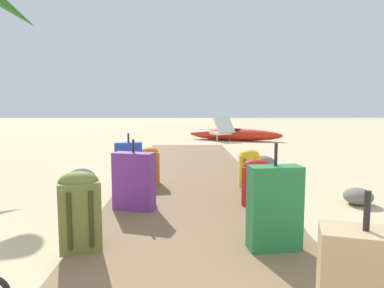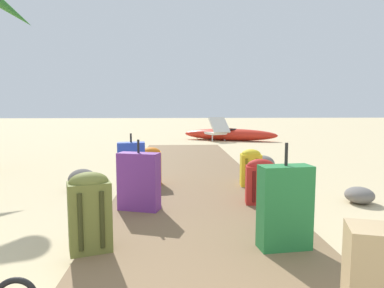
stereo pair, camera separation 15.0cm
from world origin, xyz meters
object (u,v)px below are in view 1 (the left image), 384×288
at_px(backpack_red, 256,181).
at_px(backpack_orange, 149,165).
at_px(suitcase_purple, 134,181).
at_px(lounge_chair, 218,131).
at_px(suitcase_green, 274,208).
at_px(kayak, 235,135).
at_px(suitcase_blue, 129,167).
at_px(backpack_olive, 79,209).
at_px(backpack_yellow, 249,167).

bearing_deg(backpack_red, backpack_orange, 141.32).
relative_size(suitcase_purple, lounge_chair, 0.45).
xyz_separation_m(suitcase_purple, backpack_red, (1.32, 0.16, -0.04)).
height_order(suitcase_purple, backpack_red, suitcase_purple).
relative_size(suitcase_green, kayak, 0.25).
bearing_deg(backpack_orange, suitcase_green, -62.56).
xyz_separation_m(suitcase_blue, kayak, (2.42, 7.37, -0.20)).
bearing_deg(lounge_chair, kayak, -13.42).
bearing_deg(suitcase_purple, backpack_olive, -104.16).
distance_m(backpack_olive, suitcase_purple, 1.06).
bearing_deg(backpack_red, suitcase_blue, 158.70).
bearing_deg(kayak, suitcase_purple, -105.52).
bearing_deg(backpack_yellow, kayak, 83.22).
xyz_separation_m(backpack_olive, backpack_red, (1.59, 1.19, -0.05)).
bearing_deg(suitcase_green, backpack_orange, 117.44).
height_order(backpack_orange, suitcase_green, suitcase_green).
bearing_deg(backpack_yellow, suitcase_blue, -169.35).
distance_m(backpack_olive, lounge_chair, 9.48).
height_order(suitcase_green, kayak, suitcase_green).
distance_m(suitcase_green, suitcase_purple, 1.60).
bearing_deg(backpack_yellow, lounge_chair, 87.86).
bearing_deg(backpack_yellow, backpack_red, -95.59).
distance_m(lounge_chair, kayak, 0.60).
height_order(backpack_yellow, suitcase_blue, suitcase_blue).
bearing_deg(backpack_orange, kayak, 72.34).
bearing_deg(suitcase_blue, kayak, 71.83).
bearing_deg(kayak, backpack_orange, -107.66).
distance_m(backpack_yellow, suitcase_purple, 1.75).
relative_size(backpack_yellow, lounge_chair, 0.31).
bearing_deg(backpack_orange, suitcase_purple, -92.25).
relative_size(backpack_olive, suitcase_purple, 0.81).
bearing_deg(suitcase_purple, kayak, 74.48).
relative_size(suitcase_green, suitcase_purple, 1.10).
relative_size(backpack_orange, backpack_yellow, 1.03).
relative_size(backpack_orange, kayak, 0.16).
bearing_deg(lounge_chair, suitcase_green, -92.90).
bearing_deg(lounge_chair, backpack_olive, -101.81).
xyz_separation_m(backpack_olive, backpack_orange, (0.31, 2.21, -0.04)).
xyz_separation_m(backpack_yellow, kayak, (0.84, 7.07, -0.14)).
distance_m(backpack_yellow, kayak, 7.12).
bearing_deg(backpack_red, lounge_chair, 87.49).
distance_m(backpack_olive, backpack_orange, 2.23).
distance_m(suitcase_blue, backpack_red, 1.60).
xyz_separation_m(backpack_yellow, backpack_red, (-0.09, -0.88, 0.00)).
xyz_separation_m(suitcase_purple, kayak, (2.25, 8.11, -0.18)).
height_order(lounge_chair, kayak, lounge_chair).
distance_m(backpack_olive, kayak, 9.48).
relative_size(backpack_yellow, suitcase_blue, 0.67).
relative_size(backpack_red, lounge_chair, 0.31).
xyz_separation_m(backpack_olive, kayak, (2.51, 9.14, -0.19)).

